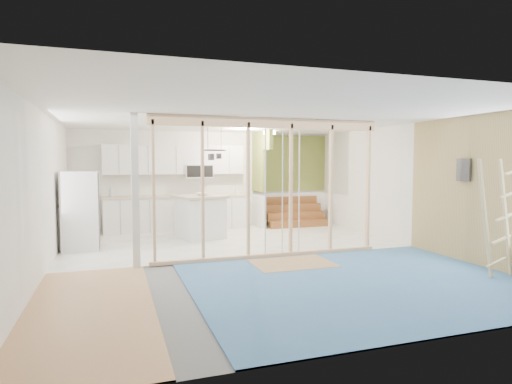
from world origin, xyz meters
name	(u,v)px	position (x,y,z in m)	size (l,w,h in m)	color
room	(254,189)	(0.00, 0.00, 1.30)	(7.01, 8.01, 2.61)	slate
floor_overlays	(257,257)	(0.07, 0.06, 0.01)	(7.00, 8.00, 0.03)	silver
stud_frame	(243,174)	(-0.22, 0.00, 1.58)	(4.66, 0.14, 2.60)	beige
base_cabinets	(150,216)	(-1.61, 3.36, 0.47)	(4.45, 2.24, 0.93)	white
upper_cabinets	(178,161)	(-0.84, 3.82, 1.82)	(3.60, 0.41, 0.85)	white
green_partition	(283,192)	(2.04, 3.66, 0.94)	(2.25, 1.51, 2.60)	olive
pot_rack	(214,153)	(-0.31, 1.89, 2.00)	(0.52, 0.52, 0.72)	black
sheathing_panel	(494,192)	(3.48, -2.00, 1.30)	(0.02, 4.00, 2.60)	tan
electrical_panel	(464,170)	(3.43, -1.40, 1.65)	(0.04, 0.30, 0.40)	#3C3C41
ceiling_light	(269,133)	(1.40, 3.00, 2.54)	(0.32, 0.32, 0.08)	#FFEABF
fridge	(81,211)	(-3.07, 1.81, 0.80)	(0.70, 0.67, 1.60)	silver
island	(200,217)	(-0.54, 2.43, 0.50)	(1.27, 1.27, 1.01)	white
bowl	(203,194)	(-0.49, 2.33, 1.05)	(0.28, 0.28, 0.07)	white
soap_bottle_a	(111,191)	(-2.50, 3.77, 1.07)	(0.10, 0.11, 0.27)	#B5BCCA
soap_bottle_b	(237,191)	(0.70, 3.59, 1.03)	(0.09, 0.09, 0.19)	silver
ladder	(498,218)	(3.10, -2.44, 0.93)	(0.98, 0.10, 1.82)	beige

